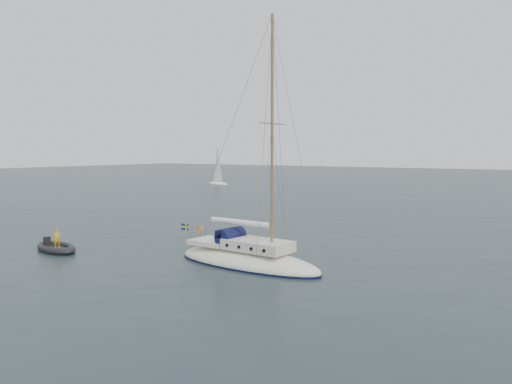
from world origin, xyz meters
The scene contains 5 objects.
ground centered at (0.00, 0.00, 0.00)m, with size 300.00×300.00×0.00m, color black.
sailboat centered at (-2.20, -1.15, 1.00)m, with size 9.29×2.78×13.23m.
dinghy centered at (-2.71, -0.30, 0.18)m, with size 2.91×1.31×0.42m.
rib centered at (-13.98, -4.26, 0.22)m, with size 3.70×1.68×1.38m.
distant_yacht_a centered at (-41.68, 48.04, 3.01)m, with size 5.32×2.83×7.04m.
Camera 1 is at (12.19, -22.51, 6.03)m, focal length 35.00 mm.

